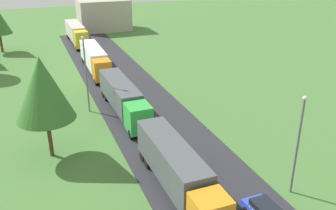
# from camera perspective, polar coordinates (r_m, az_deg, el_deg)

# --- Properties ---
(truck_second) EXTENTS (2.58, 12.99, 3.74)m
(truck_second) POSITION_cam_1_polar(r_m,az_deg,el_deg) (29.35, 1.37, -9.78)
(truck_second) COLOR orange
(truck_second) RESTS_ON road
(truck_third) EXTENTS (2.66, 13.97, 3.54)m
(truck_third) POSITION_cam_1_polar(r_m,az_deg,el_deg) (43.27, -6.95, 1.23)
(truck_third) COLOR green
(truck_third) RESTS_ON road
(truck_fourth) EXTENTS (2.69, 14.01, 3.63)m
(truck_fourth) POSITION_cam_1_polar(r_m,az_deg,el_deg) (59.36, -11.28, 7.09)
(truck_fourth) COLOR orange
(truck_fourth) RESTS_ON road
(truck_fifth) EXTENTS (2.66, 13.71, 3.79)m
(truck_fifth) POSITION_cam_1_polar(r_m,az_deg,el_deg) (78.52, -14.00, 10.81)
(truck_fifth) COLOR yellow
(truck_fifth) RESTS_ON road
(lamppost_second) EXTENTS (0.36, 0.36, 8.34)m
(lamppost_second) POSITION_cam_1_polar(r_m,az_deg,el_deg) (29.75, 19.48, -5.28)
(lamppost_second) COLOR slate
(lamppost_second) RESTS_ON ground
(lamppost_third) EXTENTS (0.36, 0.36, 9.14)m
(lamppost_third) POSITION_cam_1_polar(r_m,az_deg,el_deg) (43.60, -12.58, 5.13)
(lamppost_third) COLOR slate
(lamppost_third) RESTS_ON ground
(tree_oak) EXTENTS (5.27, 5.27, 9.66)m
(tree_oak) POSITION_cam_1_polar(r_m,az_deg,el_deg) (34.19, -18.77, 2.39)
(tree_oak) COLOR #513823
(tree_oak) RESTS_ON ground
(distant_building) EXTENTS (11.63, 8.12, 7.04)m
(distant_building) POSITION_cam_1_polar(r_m,az_deg,el_deg) (90.66, -9.92, 13.56)
(distant_building) COLOR #B2A899
(distant_building) RESTS_ON ground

